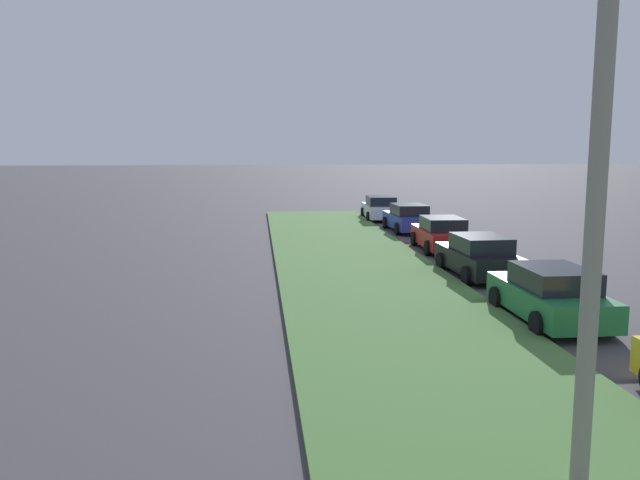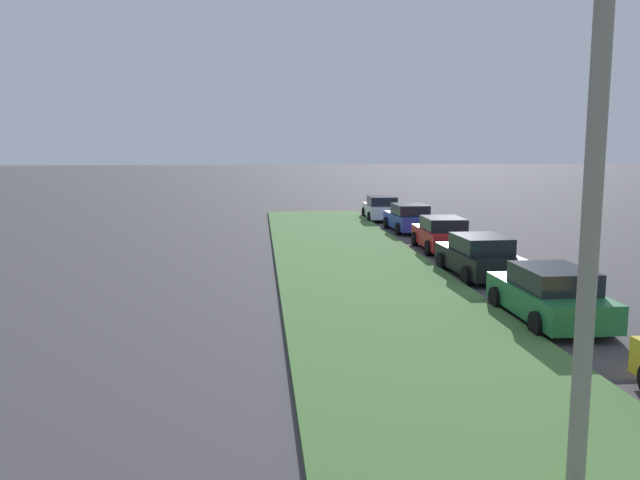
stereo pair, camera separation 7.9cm
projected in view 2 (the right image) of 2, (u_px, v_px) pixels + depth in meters
grass_median at (423, 349)px, 14.41m from camera, size 60.00×6.00×0.12m
parked_car_green at (550, 295)px, 16.74m from camera, size 4.30×2.03×1.47m
parked_car_black at (479, 257)px, 22.54m from camera, size 4.36×2.13×1.47m
parked_car_red at (442, 234)px, 28.21m from camera, size 4.35×2.11×1.47m
parked_car_blue at (409, 218)px, 34.38m from camera, size 4.35×2.12×1.47m
parked_car_white at (381, 208)px, 39.83m from camera, size 4.36×2.14×1.47m
streetlight at (620, 159)px, 7.98m from camera, size 0.74×2.86×7.50m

